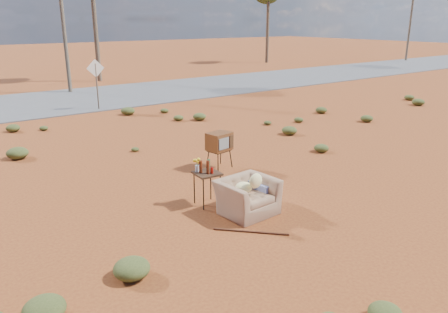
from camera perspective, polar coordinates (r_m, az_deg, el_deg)
ground at (r=9.26m, az=2.22°, el=-6.82°), size 140.00×140.00×0.00m
highway at (r=22.55m, az=-22.33°, el=6.52°), size 140.00×7.00×0.04m
armchair at (r=8.97m, az=3.42°, el=-4.55°), size 1.33×0.90×0.97m
tv_unit at (r=11.50m, az=-0.60°, el=1.92°), size 0.68×0.58×0.97m
side_table at (r=9.19m, az=-2.52°, el=-1.93°), size 0.55×0.55×1.03m
rusty_bar at (r=8.29m, az=3.53°, el=-9.78°), size 1.02×1.04×0.04m
road_sign at (r=19.92m, az=-16.37°, el=10.15°), size 0.78×0.06×2.19m
utility_pole_center at (r=25.17m, az=-20.39°, el=17.23°), size 1.40×0.20×8.00m
utility_pole_east at (r=46.08m, az=23.26°, el=16.58°), size 1.40×0.20×8.00m
scrub_patch at (r=12.42m, az=-13.57°, el=-0.20°), size 17.49×8.07×0.33m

